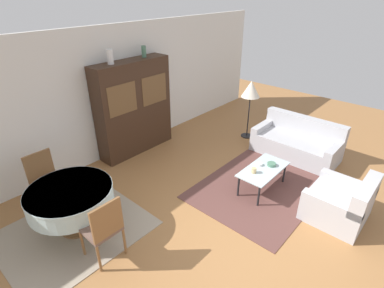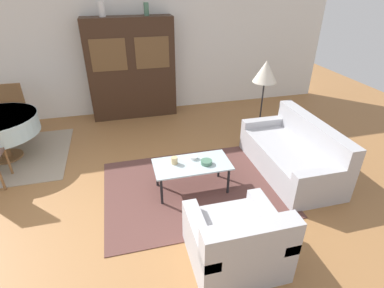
{
  "view_description": "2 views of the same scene",
  "coord_description": "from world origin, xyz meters",
  "px_view_note": "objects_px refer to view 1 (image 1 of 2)",
  "views": [
    {
      "loc": [
        -3.16,
        -1.59,
        3.35
      ],
      "look_at": [
        0.2,
        1.4,
        0.95
      ],
      "focal_mm": 28.0,
      "sensor_mm": 36.0,
      "label": 1
    },
    {
      "loc": [
        0.21,
        -2.88,
        2.68
      ],
      "look_at": [
        1.06,
        0.45,
        0.75
      ],
      "focal_mm": 28.0,
      "sensor_mm": 36.0,
      "label": 2
    }
  ],
  "objects_px": {
    "floor_lamp": "(251,91)",
    "dining_chair_far": "(45,178)",
    "couch": "(297,143)",
    "bowl_small": "(259,164)",
    "dining_chair_near": "(104,227)",
    "vase_tall": "(110,57)",
    "dining_table": "(71,198)",
    "bowl": "(272,164)",
    "cup": "(254,170)",
    "armchair": "(341,203)",
    "vase_short": "(144,52)",
    "display_cabinet": "(134,108)",
    "coffee_table": "(263,171)"
  },
  "relations": [
    {
      "from": "display_cabinet",
      "to": "bowl_small",
      "type": "xyz_separation_m",
      "value": [
        0.59,
        -2.8,
        -0.55
      ]
    },
    {
      "from": "cup",
      "to": "coffee_table",
      "type": "bearing_deg",
      "value": -15.32
    },
    {
      "from": "display_cabinet",
      "to": "dining_table",
      "type": "bearing_deg",
      "value": -150.04
    },
    {
      "from": "bowl",
      "to": "vase_tall",
      "type": "distance_m",
      "value": 3.6
    },
    {
      "from": "cup",
      "to": "vase_short",
      "type": "height_order",
      "value": "vase_short"
    },
    {
      "from": "bowl_small",
      "to": "dining_table",
      "type": "bearing_deg",
      "value": 152.42
    },
    {
      "from": "couch",
      "to": "bowl_small",
      "type": "height_order",
      "value": "couch"
    },
    {
      "from": "coffee_table",
      "to": "dining_chair_far",
      "type": "xyz_separation_m",
      "value": [
        -2.8,
        2.45,
        0.16
      ]
    },
    {
      "from": "coffee_table",
      "to": "display_cabinet",
      "type": "relative_size",
      "value": 0.52
    },
    {
      "from": "bowl_small",
      "to": "armchair",
      "type": "bearing_deg",
      "value": -86.6
    },
    {
      "from": "couch",
      "to": "dining_chair_far",
      "type": "distance_m",
      "value": 5.02
    },
    {
      "from": "coffee_table",
      "to": "display_cabinet",
      "type": "bearing_deg",
      "value": 100.46
    },
    {
      "from": "couch",
      "to": "vase_tall",
      "type": "relative_size",
      "value": 6.52
    },
    {
      "from": "dining_table",
      "to": "bowl",
      "type": "height_order",
      "value": "dining_table"
    },
    {
      "from": "couch",
      "to": "bowl",
      "type": "relative_size",
      "value": 11.37
    },
    {
      "from": "armchair",
      "to": "bowl_small",
      "type": "distance_m",
      "value": 1.45
    },
    {
      "from": "vase_short",
      "to": "coffee_table",
      "type": "bearing_deg",
      "value": -87.0
    },
    {
      "from": "couch",
      "to": "coffee_table",
      "type": "height_order",
      "value": "couch"
    },
    {
      "from": "dining_chair_near",
      "to": "cup",
      "type": "height_order",
      "value": "dining_chair_near"
    },
    {
      "from": "dining_chair_far",
      "to": "vase_short",
      "type": "distance_m",
      "value": 3.12
    },
    {
      "from": "dining_chair_near",
      "to": "floor_lamp",
      "type": "bearing_deg",
      "value": 7.94
    },
    {
      "from": "display_cabinet",
      "to": "dining_chair_far",
      "type": "relative_size",
      "value": 2.06
    },
    {
      "from": "cup",
      "to": "dining_chair_far",
      "type": "bearing_deg",
      "value": 137.13
    },
    {
      "from": "dining_chair_near",
      "to": "vase_tall",
      "type": "height_order",
      "value": "vase_tall"
    },
    {
      "from": "dining_chair_near",
      "to": "bowl_small",
      "type": "xyz_separation_m",
      "value": [
        2.85,
        -0.65,
        -0.1
      ]
    },
    {
      "from": "floor_lamp",
      "to": "vase_short",
      "type": "height_order",
      "value": "vase_short"
    },
    {
      "from": "bowl",
      "to": "vase_tall",
      "type": "xyz_separation_m",
      "value": [
        -1.16,
        2.97,
        1.69
      ]
    },
    {
      "from": "couch",
      "to": "vase_short",
      "type": "xyz_separation_m",
      "value": [
        -1.78,
        2.83,
        1.84
      ]
    },
    {
      "from": "dining_chair_near",
      "to": "dining_chair_far",
      "type": "bearing_deg",
      "value": 90.0
    },
    {
      "from": "cup",
      "to": "vase_tall",
      "type": "bearing_deg",
      "value": 104.61
    },
    {
      "from": "dining_chair_far",
      "to": "vase_short",
      "type": "height_order",
      "value": "vase_short"
    },
    {
      "from": "armchair",
      "to": "display_cabinet",
      "type": "height_order",
      "value": "display_cabinet"
    },
    {
      "from": "couch",
      "to": "display_cabinet",
      "type": "height_order",
      "value": "display_cabinet"
    },
    {
      "from": "bowl",
      "to": "bowl_small",
      "type": "xyz_separation_m",
      "value": [
        -0.14,
        0.17,
        -0.01
      ]
    },
    {
      "from": "dining_chair_far",
      "to": "dining_chair_near",
      "type": "bearing_deg",
      "value": 90.0
    },
    {
      "from": "floor_lamp",
      "to": "vase_tall",
      "type": "distance_m",
      "value": 3.22
    },
    {
      "from": "dining_chair_far",
      "to": "cup",
      "type": "bearing_deg",
      "value": 137.13
    },
    {
      "from": "armchair",
      "to": "vase_short",
      "type": "bearing_deg",
      "value": 93.93
    },
    {
      "from": "dining_table",
      "to": "bowl_small",
      "type": "bearing_deg",
      "value": -27.58
    },
    {
      "from": "display_cabinet",
      "to": "dining_table",
      "type": "xyz_separation_m",
      "value": [
        -2.26,
        -1.3,
        -0.41
      ]
    },
    {
      "from": "cup",
      "to": "vase_tall",
      "type": "height_order",
      "value": "vase_tall"
    },
    {
      "from": "coffee_table",
      "to": "display_cabinet",
      "type": "xyz_separation_m",
      "value": [
        -0.54,
        2.91,
        0.61
      ]
    },
    {
      "from": "dining_chair_far",
      "to": "floor_lamp",
      "type": "height_order",
      "value": "floor_lamp"
    },
    {
      "from": "armchair",
      "to": "floor_lamp",
      "type": "bearing_deg",
      "value": 60.23
    },
    {
      "from": "couch",
      "to": "cup",
      "type": "relative_size",
      "value": 17.86
    },
    {
      "from": "display_cabinet",
      "to": "vase_short",
      "type": "height_order",
      "value": "vase_short"
    },
    {
      "from": "couch",
      "to": "floor_lamp",
      "type": "height_order",
      "value": "floor_lamp"
    },
    {
      "from": "floor_lamp",
      "to": "dining_chair_far",
      "type": "bearing_deg",
      "value": 166.76
    },
    {
      "from": "armchair",
      "to": "cup",
      "type": "bearing_deg",
      "value": 104.93
    },
    {
      "from": "armchair",
      "to": "dining_chair_near",
      "type": "distance_m",
      "value": 3.62
    }
  ]
}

